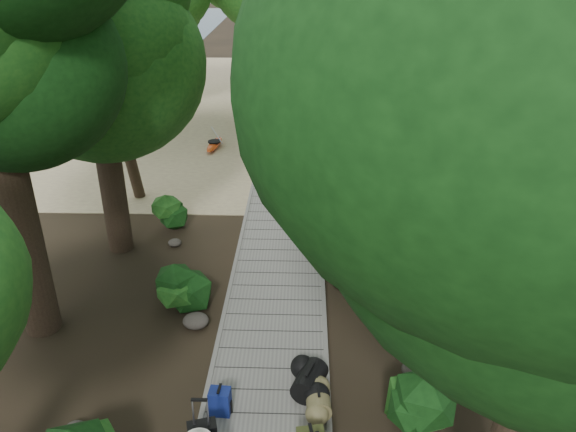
# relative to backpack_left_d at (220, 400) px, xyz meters

# --- Properties ---
(ground) EXTENTS (120.00, 120.00, 0.00)m
(ground) POSITION_rel_backpack_left_d_xyz_m (0.68, 2.00, -0.36)
(ground) COLOR #302518
(ground) RESTS_ON ground
(sand_beach) EXTENTS (40.00, 22.00, 0.02)m
(sand_beach) POSITION_rel_backpack_left_d_xyz_m (0.68, 18.00, -0.35)
(sand_beach) COLOR tan
(sand_beach) RESTS_ON ground
(boardwalk) EXTENTS (2.00, 12.00, 0.12)m
(boardwalk) POSITION_rel_backpack_left_d_xyz_m (0.68, 3.00, -0.30)
(boardwalk) COLOR gray
(boardwalk) RESTS_ON ground
(backpack_left_d) EXTENTS (0.33, 0.25, 0.48)m
(backpack_left_d) POSITION_rel_backpack_left_d_xyz_m (0.00, 0.00, 0.00)
(backpack_left_d) COLOR navy
(backpack_left_d) RESTS_ON boardwalk
(duffel_right_khaki) EXTENTS (0.41, 0.58, 0.37)m
(duffel_right_khaki) POSITION_rel_backpack_left_d_xyz_m (1.47, 0.10, -0.06)
(duffel_right_khaki) COLOR olive
(duffel_right_khaki) RESTS_ON boardwalk
(duffel_right_black) EXTENTS (0.62, 0.77, 0.42)m
(duffel_right_black) POSITION_rel_backpack_left_d_xyz_m (1.35, 0.49, -0.03)
(duffel_right_black) COLOR black
(duffel_right_black) RESTS_ON boardwalk
(lone_suitcase_on_sand) EXTENTS (0.42, 0.31, 0.60)m
(lone_suitcase_on_sand) POSITION_rel_backpack_left_d_xyz_m (1.11, 9.72, -0.04)
(lone_suitcase_on_sand) COLOR black
(lone_suitcase_on_sand) RESTS_ON sand_beach
(kayak) EXTENTS (1.03, 3.31, 0.33)m
(kayak) POSITION_rel_backpack_left_d_xyz_m (-1.94, 12.32, -0.18)
(kayak) COLOR #C23D10
(kayak) RESTS_ON sand_beach
(sun_lounger) EXTENTS (0.58, 1.78, 0.57)m
(sun_lounger) POSITION_rel_backpack_left_d_xyz_m (4.38, 11.35, -0.05)
(sun_lounger) COLOR silver
(sun_lounger) RESTS_ON sand_beach
(tree_right_a) EXTENTS (4.99, 4.99, 8.32)m
(tree_right_a) POSITION_rel_backpack_left_d_xyz_m (3.66, -1.65, 3.80)
(tree_right_a) COLOR black
(tree_right_a) RESTS_ON ground
(tree_right_c) EXTENTS (5.25, 5.25, 9.08)m
(tree_right_c) POSITION_rel_backpack_left_d_xyz_m (3.89, 4.08, 4.18)
(tree_right_c) COLOR black
(tree_right_c) RESTS_ON ground
(tree_right_e) EXTENTS (4.89, 4.89, 8.80)m
(tree_right_e) POSITION_rel_backpack_left_d_xyz_m (4.56, 8.66, 4.04)
(tree_right_e) COLOR black
(tree_right_e) RESTS_ON ground
(tree_right_f) EXTENTS (5.01, 5.01, 8.94)m
(tree_right_f) POSITION_rel_backpack_left_d_xyz_m (7.61, 11.50, 4.11)
(tree_right_f) COLOR black
(tree_right_f) RESTS_ON ground
(tree_left_c) EXTENTS (4.63, 4.63, 8.05)m
(tree_left_c) POSITION_rel_backpack_left_d_xyz_m (-3.09, 5.20, 3.66)
(tree_left_c) COLOR black
(tree_left_c) RESTS_ON ground
(tree_back_d) EXTENTS (5.01, 5.01, 8.36)m
(tree_back_d) POSITION_rel_backpack_left_d_xyz_m (-4.58, 16.05, 3.82)
(tree_back_d) COLOR black
(tree_back_d) RESTS_ON ground
(palm_right_a) EXTENTS (4.15, 4.15, 7.08)m
(palm_right_a) POSITION_rel_backpack_left_d_xyz_m (3.22, 7.97, 3.18)
(palm_right_a) COLOR #164513
(palm_right_a) RESTS_ON ground
(palm_right_b) EXTENTS (4.86, 4.86, 9.39)m
(palm_right_b) POSITION_rel_backpack_left_d_xyz_m (5.24, 12.48, 4.33)
(palm_right_b) COLOR #164513
(palm_right_b) RESTS_ON ground
(palm_right_c) EXTENTS (4.68, 4.68, 7.44)m
(palm_right_c) POSITION_rel_backpack_left_d_xyz_m (2.73, 15.14, 3.36)
(palm_right_c) COLOR #164513
(palm_right_c) RESTS_ON ground
(palm_left_a) EXTENTS (4.23, 4.23, 6.74)m
(palm_left_a) POSITION_rel_backpack_left_d_xyz_m (-3.68, 8.07, 3.01)
(palm_left_a) COLOR #164513
(palm_left_a) RESTS_ON ground
(rock_left_b) EXTENTS (0.32, 0.29, 0.18)m
(rock_left_b) POSITION_rel_backpack_left_d_xyz_m (-2.10, -0.36, -0.27)
(rock_left_b) COLOR #4C473F
(rock_left_b) RESTS_ON ground
(rock_left_c) EXTENTS (0.49, 0.44, 0.27)m
(rock_left_c) POSITION_rel_backpack_left_d_xyz_m (-0.78, 2.24, -0.23)
(rock_left_c) COLOR #4C473F
(rock_left_c) RESTS_ON ground
(rock_left_d) EXTENTS (0.32, 0.28, 0.17)m
(rock_left_d) POSITION_rel_backpack_left_d_xyz_m (-1.85, 5.32, -0.27)
(rock_left_d) COLOR #4C473F
(rock_left_d) RESTS_ON ground
(rock_right_b) EXTENTS (0.54, 0.49, 0.30)m
(rock_right_b) POSITION_rel_backpack_left_d_xyz_m (3.15, 1.00, -0.21)
(rock_right_b) COLOR #4C473F
(rock_right_b) RESTS_ON ground
(rock_right_c) EXTENTS (0.28, 0.25, 0.15)m
(rock_right_c) POSITION_rel_backpack_left_d_xyz_m (1.99, 3.69, -0.28)
(rock_right_c) COLOR #4C473F
(rock_right_c) RESTS_ON ground
(rock_right_d) EXTENTS (0.53, 0.48, 0.29)m
(rock_right_d) POSITION_rel_backpack_left_d_xyz_m (3.50, 5.82, -0.21)
(rock_right_d) COLOR #4C473F
(rock_right_d) RESTS_ON ground
(shrub_left_b) EXTENTS (1.00, 1.00, 0.90)m
(shrub_left_b) POSITION_rel_backpack_left_d_xyz_m (-1.14, 2.82, 0.09)
(shrub_left_b) COLOR #164916
(shrub_left_b) RESTS_ON ground
(shrub_left_c) EXTENTS (1.07, 1.07, 0.96)m
(shrub_left_c) POSITION_rel_backpack_left_d_xyz_m (-2.06, 6.30, 0.12)
(shrub_left_c) COLOR #164916
(shrub_left_c) RESTS_ON ground
(shrub_right_a) EXTENTS (1.10, 1.10, 0.99)m
(shrub_right_a) POSITION_rel_backpack_left_d_xyz_m (2.97, -0.16, 0.13)
(shrub_right_a) COLOR #164916
(shrub_right_a) RESTS_ON ground
(shrub_right_b) EXTENTS (1.40, 1.40, 1.26)m
(shrub_right_b) POSITION_rel_backpack_left_d_xyz_m (3.12, 4.22, 0.27)
(shrub_right_b) COLOR #164916
(shrub_right_b) RESTS_ON ground
(shrub_right_c) EXTENTS (0.94, 0.94, 0.84)m
(shrub_right_c) POSITION_rel_backpack_left_d_xyz_m (3.05, 7.18, 0.06)
(shrub_right_c) COLOR #164916
(shrub_right_c) RESTS_ON ground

